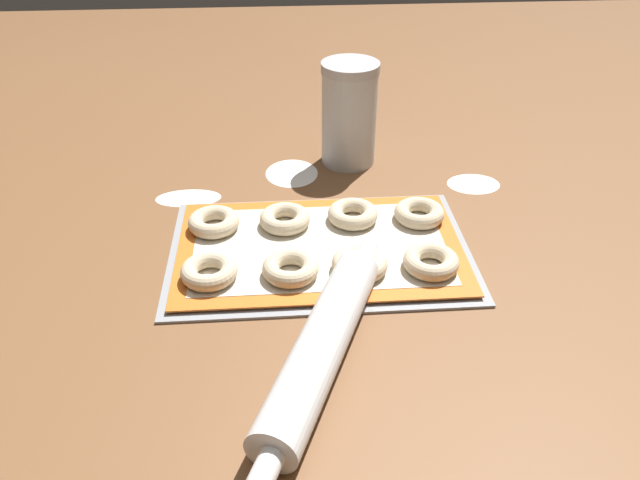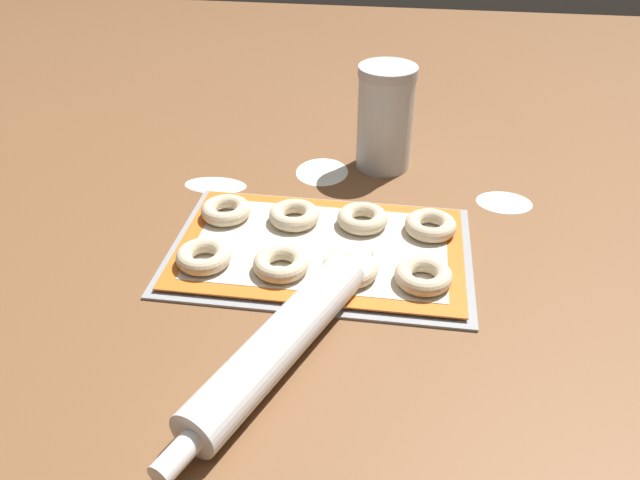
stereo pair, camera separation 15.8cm
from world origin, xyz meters
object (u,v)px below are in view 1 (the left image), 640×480
at_px(bagel_back_far_left, 214,222).
at_px(baking_tray, 320,251).
at_px(bagel_front_mid_left, 291,268).
at_px(bagel_back_mid_left, 285,219).
at_px(bagel_front_far_right, 431,262).
at_px(flour_canister, 349,114).
at_px(bagel_back_far_right, 419,213).
at_px(rolling_pin, 324,345).
at_px(bagel_back_mid_right, 353,214).
at_px(bagel_front_mid_right, 360,264).
at_px(bagel_front_far_left, 209,271).

bearing_deg(bagel_back_far_left, baking_tray, -20.96).
relative_size(bagel_front_mid_left, bagel_back_mid_left, 1.00).
bearing_deg(bagel_front_mid_left, bagel_back_mid_left, 92.03).
xyz_separation_m(bagel_front_far_right, flour_canister, (-0.07, 0.35, 0.07)).
height_order(bagel_back_far_left, bagel_back_mid_left, same).
distance_m(bagel_front_far_right, bagel_back_far_right, 0.12).
relative_size(flour_canister, rolling_pin, 0.47).
height_order(bagel_front_mid_left, bagel_back_mid_right, same).
height_order(bagel_front_mid_right, bagel_back_mid_left, same).
bearing_deg(baking_tray, bagel_back_mid_left, 128.82).
relative_size(bagel_front_far_right, flour_canister, 0.42).
bearing_deg(rolling_pin, bagel_back_mid_right, 76.91).
height_order(bagel_front_far_right, bagel_back_mid_left, same).
bearing_deg(bagel_front_mid_right, bagel_back_mid_left, 128.90).
relative_size(bagel_front_far_right, bagel_back_far_right, 1.00).
height_order(bagel_front_far_right, bagel_back_far_left, same).
distance_m(bagel_front_mid_right, bagel_back_far_left, 0.24).
xyz_separation_m(bagel_back_far_left, flour_canister, (0.23, 0.22, 0.07)).
relative_size(baking_tray, bagel_front_far_left, 5.66).
distance_m(bagel_front_far_right, bagel_back_mid_left, 0.23).
height_order(bagel_back_mid_left, rolling_pin, rolling_pin).
distance_m(bagel_front_far_left, bagel_back_far_left, 0.12).
height_order(baking_tray, bagel_front_mid_right, bagel_front_mid_right).
relative_size(bagel_back_mid_right, flour_canister, 0.42).
relative_size(baking_tray, bagel_front_mid_right, 5.66).
bearing_deg(rolling_pin, bagel_front_mid_left, 102.02).
relative_size(bagel_front_mid_left, bagel_back_far_left, 1.00).
bearing_deg(bagel_back_mid_right, bagel_front_far_left, -148.19).
height_order(baking_tray, flour_canister, flour_canister).
bearing_deg(bagel_back_mid_right, baking_tray, -129.61).
relative_size(bagel_front_far_left, flour_canister, 0.42).
bearing_deg(flour_canister, bagel_front_far_right, -77.88).
xyz_separation_m(bagel_back_far_left, rolling_pin, (0.14, -0.28, 0.01)).
relative_size(bagel_front_mid_right, bagel_back_far_left, 1.00).
bearing_deg(bagel_front_mid_left, bagel_front_mid_right, 1.50).
xyz_separation_m(baking_tray, bagel_front_far_right, (0.15, -0.06, 0.02)).
xyz_separation_m(bagel_front_far_right, rolling_pin, (-0.16, -0.15, 0.01)).
relative_size(bagel_front_mid_left, bagel_front_far_right, 1.00).
bearing_deg(bagel_back_far_right, bagel_back_mid_right, 177.39).
xyz_separation_m(bagel_front_far_left, bagel_front_far_right, (0.30, -0.00, 0.00)).
xyz_separation_m(bagel_back_mid_left, bagel_back_mid_right, (0.10, 0.01, 0.00)).
distance_m(baking_tray, bagel_back_far_right, 0.17).
relative_size(bagel_front_far_left, bagel_back_far_left, 1.00).
height_order(bagel_front_far_right, bagel_back_far_right, same).
height_order(bagel_front_mid_left, bagel_back_far_right, same).
xyz_separation_m(bagel_front_far_left, rolling_pin, (0.14, -0.15, 0.01)).
xyz_separation_m(baking_tray, bagel_front_mid_left, (-0.04, -0.06, 0.02)).
distance_m(bagel_front_far_left, bagel_back_mid_left, 0.16).
distance_m(baking_tray, bagel_front_far_right, 0.16).
xyz_separation_m(baking_tray, rolling_pin, (-0.01, -0.22, 0.02)).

